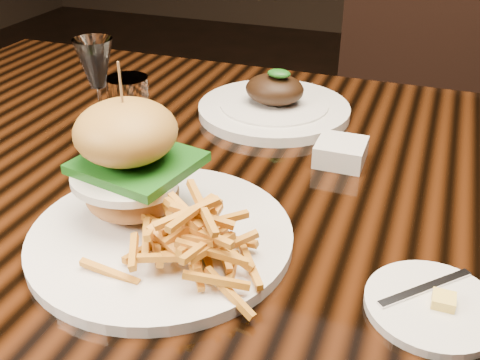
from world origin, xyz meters
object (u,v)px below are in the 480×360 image
(far_dish, at_px, (274,106))
(chair_far, at_px, (404,102))
(dining_table, at_px, (266,213))
(burger_plate, at_px, (155,201))
(wine_glass, at_px, (96,67))

(far_dish, height_order, chair_far, chair_far)
(dining_table, bearing_deg, burger_plate, -109.51)
(far_dish, xyz_separation_m, chair_far, (0.19, 0.68, -0.23))
(burger_plate, bearing_deg, dining_table, 94.01)
(dining_table, relative_size, chair_far, 1.68)
(wine_glass, xyz_separation_m, far_dish, (0.24, 0.19, -0.11))
(far_dish, bearing_deg, dining_table, -75.46)
(dining_table, height_order, wine_glass, wine_glass)
(wine_glass, bearing_deg, dining_table, -2.87)
(burger_plate, height_order, wine_glass, burger_plate)
(dining_table, xyz_separation_m, wine_glass, (-0.29, 0.01, 0.20))
(wine_glass, height_order, chair_far, chair_far)
(dining_table, height_order, chair_far, chair_far)
(burger_plate, height_order, far_dish, burger_plate)
(chair_far, bearing_deg, far_dish, -100.81)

